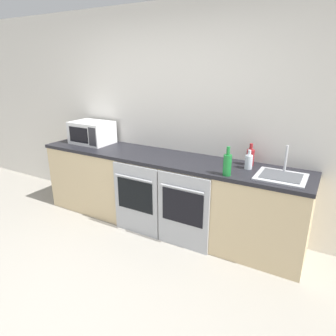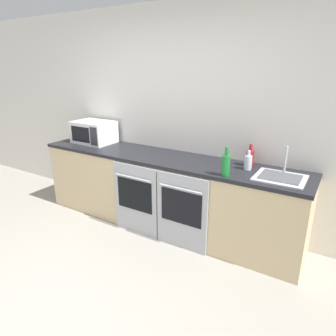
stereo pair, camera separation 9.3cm
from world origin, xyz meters
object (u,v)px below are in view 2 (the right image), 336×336
Objects in this scene: oven_right at (182,212)px; bottle_red at (250,157)px; microwave at (94,132)px; bottle_green at (226,165)px; oven_left at (135,199)px; sink at (280,177)px; bottle_clear at (248,162)px.

bottle_red is at bearing 43.74° from oven_right.
microwave reaches higher than bottle_green.
sink reaches higher than oven_left.
oven_right is 1.86× the size of sink.
oven_right is 0.92m from bottle_red.
microwave reaches higher than oven_right.
bottle_green reaches higher than bottle_clear.
bottle_clear is at bearing 34.85° from oven_right.
sink is at bearing 23.44° from bottle_green.
microwave is 2.26× the size of bottle_red.
sink is (0.47, 0.20, -0.10)m from bottle_green.
bottle_clear is (0.55, 0.38, 0.55)m from oven_right.
oven_right is at bearing -162.13° from sink.
microwave is at bearing 158.23° from oven_left.
oven_left is at bearing 180.00° from oven_right.
microwave reaches higher than oven_left.
oven_right is at bearing -168.68° from bottle_green.
sink is at bearing -2.43° from microwave.
oven_left is at bearing -175.32° from bottle_green.
oven_right is (0.61, 0.00, 0.00)m from oven_left.
oven_right is 4.25× the size of bottle_clear.
oven_left and oven_right have the same top height.
bottle_green reaches higher than bottle_red.
oven_right is 0.72m from bottle_green.
bottle_clear is at bearing 18.23° from oven_left.
bottle_green is at bearing -104.08° from bottle_red.
oven_left is at bearing -156.04° from bottle_red.
bottle_red is (0.53, 0.51, 0.56)m from oven_right.
microwave is 1.87× the size of bottle_green.
microwave is 2.15m from bottle_clear.
bottle_red is (-0.02, 0.13, 0.01)m from bottle_clear.
bottle_clear is at bearing 67.18° from bottle_green.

